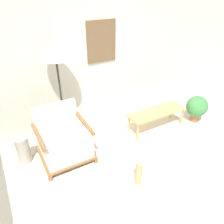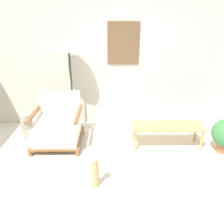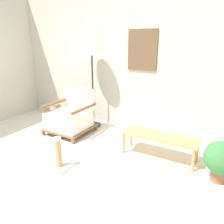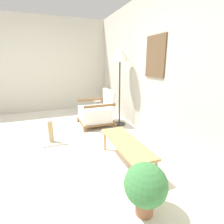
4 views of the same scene
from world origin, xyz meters
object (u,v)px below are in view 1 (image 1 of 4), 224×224
(potted_plant, at_px, (197,107))
(armchair, at_px, (64,141))
(coffee_table, at_px, (157,113))
(vase, at_px, (23,150))
(scratching_post, at_px, (138,177))
(floor_lamp, at_px, (55,53))

(potted_plant, bearing_deg, armchair, 173.81)
(armchair, distance_m, coffee_table, 1.80)
(vase, xyz_separation_m, scratching_post, (1.27, -1.28, -0.07))
(vase, bearing_deg, floor_lamp, 20.72)
(armchair, relative_size, vase, 1.84)
(vase, bearing_deg, scratching_post, -45.23)
(floor_lamp, bearing_deg, coffee_table, -20.17)
(vase, bearing_deg, coffee_table, -7.08)
(floor_lamp, xyz_separation_m, coffee_table, (1.61, -0.59, -1.23))
(potted_plant, bearing_deg, vase, 171.27)
(coffee_table, bearing_deg, potted_plant, -13.29)
(armchair, distance_m, vase, 0.63)
(armchair, height_order, floor_lamp, floor_lamp)
(vase, height_order, scratching_post, scratching_post)
(vase, bearing_deg, armchair, -19.65)
(armchair, bearing_deg, vase, 160.35)
(armchair, height_order, potted_plant, armchair)
(vase, distance_m, potted_plant, 3.28)
(floor_lamp, bearing_deg, vase, -159.28)
(coffee_table, xyz_separation_m, vase, (-2.39, 0.30, -0.10))
(floor_lamp, relative_size, scratching_post, 3.77)
(floor_lamp, bearing_deg, potted_plant, -17.85)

